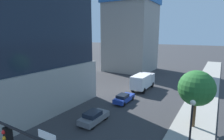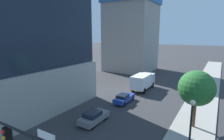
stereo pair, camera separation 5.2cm
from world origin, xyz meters
The scene contains 7 objects.
sidewalk centered at (8.12, 20.00, 0.07)m, with size 4.57×120.00×0.15m, color #9E9B93.
construction_building centered at (-13.35, 49.24, 12.40)m, with size 25.88×13.59×30.57m.
street_lamp centered at (8.55, 14.27, 3.72)m, with size 0.44×0.44×5.40m.
street_tree centered at (8.10, 20.88, 4.74)m, with size 3.99×3.99×6.61m.
car_gray centered at (-2.48, 15.86, 0.76)m, with size 1.86×4.23×1.50m.
car_blue centered at (-2.48, 23.86, 0.71)m, with size 1.74×4.46×1.42m.
box_truck centered at (-2.48, 31.80, 1.78)m, with size 2.49×6.84×3.08m.
Camera 2 is at (10.16, -0.80, 10.65)m, focal length 29.41 mm.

